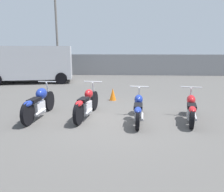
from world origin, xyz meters
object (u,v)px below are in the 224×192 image
at_px(motorcycle_slot_2, 138,109).
at_px(motorcycle_slot_0, 39,103).
at_px(traffic_cone_near, 113,94).
at_px(light_pole_right, 56,18).
at_px(parked_van, 31,63).
at_px(motorcycle_slot_1, 87,104).
at_px(motorcycle_slot_3, 191,108).

bearing_deg(motorcycle_slot_2, motorcycle_slot_0, -179.50).
bearing_deg(traffic_cone_near, light_pole_right, 120.60).
relative_size(motorcycle_slot_2, parked_van, 0.40).
distance_m(motorcycle_slot_0, traffic_cone_near, 3.27).
distance_m(motorcycle_slot_1, motorcycle_slot_2, 1.63).
height_order(light_pole_right, motorcycle_slot_2, light_pole_right).
bearing_deg(parked_van, traffic_cone_near, 37.98).
relative_size(light_pole_right, traffic_cone_near, 14.21).
bearing_deg(motorcycle_slot_3, motorcycle_slot_1, -170.87).
relative_size(motorcycle_slot_0, parked_van, 0.43).
distance_m(light_pole_right, motorcycle_slot_1, 11.32).
xyz_separation_m(motorcycle_slot_2, traffic_cone_near, (-0.88, 2.67, -0.13)).
bearing_deg(motorcycle_slot_1, parked_van, 132.50).
bearing_deg(motorcycle_slot_1, motorcycle_slot_3, 4.32).
relative_size(motorcycle_slot_3, traffic_cone_near, 3.71).
height_order(motorcycle_slot_3, parked_van, parked_van).
bearing_deg(motorcycle_slot_0, motorcycle_slot_3, 2.01).
distance_m(light_pole_right, motorcycle_slot_3, 12.93).
distance_m(motorcycle_slot_2, motorcycle_slot_3, 1.56).
relative_size(motorcycle_slot_0, traffic_cone_near, 4.32).
distance_m(motorcycle_slot_0, motorcycle_slot_2, 3.07).
relative_size(motorcycle_slot_1, motorcycle_slot_3, 1.17).
height_order(motorcycle_slot_1, motorcycle_slot_2, motorcycle_slot_1).
relative_size(light_pole_right, motorcycle_slot_1, 3.28).
relative_size(light_pole_right, motorcycle_slot_2, 3.54).
bearing_deg(light_pole_right, motorcycle_slot_2, -62.37).
bearing_deg(motorcycle_slot_0, light_pole_right, 106.80).
bearing_deg(motorcycle_slot_0, motorcycle_slot_1, 7.96).
xyz_separation_m(motorcycle_slot_1, motorcycle_slot_2, (1.59, -0.35, -0.04)).
height_order(motorcycle_slot_1, motorcycle_slot_3, motorcycle_slot_1).
height_order(motorcycle_slot_0, parked_van, parked_van).
bearing_deg(light_pole_right, motorcycle_slot_1, -69.09).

